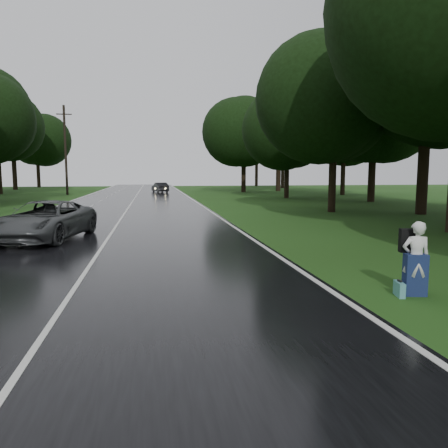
% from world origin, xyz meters
% --- Properties ---
extents(ground, '(160.00, 160.00, 0.00)m').
position_xyz_m(ground, '(0.00, 0.00, 0.00)').
color(ground, '#204715').
rests_on(ground, ground).
extents(road, '(12.00, 140.00, 0.04)m').
position_xyz_m(road, '(0.00, 20.00, 0.02)').
color(road, black).
rests_on(road, ground).
extents(lane_center, '(0.12, 140.00, 0.01)m').
position_xyz_m(lane_center, '(0.00, 20.00, 0.04)').
color(lane_center, silver).
rests_on(lane_center, road).
extents(grey_car, '(3.68, 6.00, 1.55)m').
position_xyz_m(grey_car, '(-2.44, 8.48, 0.82)').
color(grey_car, '#434648').
rests_on(grey_car, road).
extents(far_car, '(2.38, 4.30, 1.34)m').
position_xyz_m(far_car, '(2.91, 49.83, 0.71)').
color(far_car, black).
rests_on(far_car, road).
extents(hitchhiker, '(0.68, 0.64, 1.66)m').
position_xyz_m(hitchhiker, '(7.55, -1.11, 0.77)').
color(hitchhiker, silver).
rests_on(hitchhiker, ground).
extents(suitcase, '(0.23, 0.47, 0.32)m').
position_xyz_m(suitcase, '(7.18, -1.15, 0.16)').
color(suitcase, teal).
rests_on(suitcase, ground).
extents(utility_pole_far, '(1.80, 0.28, 10.82)m').
position_xyz_m(utility_pole_far, '(-8.50, 45.85, 0.00)').
color(utility_pole_far, black).
rests_on(utility_pole_far, ground).
extents(tree_left_f, '(10.45, 10.45, 16.33)m').
position_xyz_m(tree_left_f, '(-17.26, 49.09, 0.00)').
color(tree_left_f, black).
rests_on(tree_left_f, ground).
extents(tree_right_d, '(8.41, 8.41, 13.14)m').
position_xyz_m(tree_right_d, '(14.15, 18.54, 0.00)').
color(tree_right_d, black).
rests_on(tree_right_d, ground).
extents(tree_right_e, '(7.69, 7.69, 12.02)m').
position_xyz_m(tree_right_e, '(16.11, 34.90, 0.00)').
color(tree_right_e, black).
rests_on(tree_right_e, ground).
extents(tree_right_f, '(9.02, 9.02, 14.09)m').
position_xyz_m(tree_right_f, '(14.58, 49.81, 0.00)').
color(tree_right_f, black).
rests_on(tree_right_f, ground).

